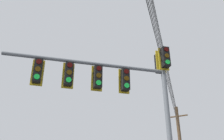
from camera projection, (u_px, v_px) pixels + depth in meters
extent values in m
cylinder|color=slate|center=(169.00, 132.00, 9.04)|extent=(0.20, 0.20, 6.61)
cylinder|color=slate|center=(89.00, 63.00, 9.32)|extent=(5.68, 3.23, 0.14)
cube|color=black|center=(165.00, 57.00, 10.05)|extent=(0.41, 0.41, 0.90)
cube|color=#B29319|center=(163.00, 59.00, 10.20)|extent=(0.40, 0.25, 1.04)
cylinder|color=#360503|center=(166.00, 49.00, 10.02)|extent=(0.19, 0.12, 0.20)
cylinder|color=#3C2703|center=(167.00, 56.00, 9.90)|extent=(0.19, 0.12, 0.20)
cylinder|color=green|center=(168.00, 62.00, 9.78)|extent=(0.19, 0.12, 0.20)
cube|color=black|center=(159.00, 63.00, 10.57)|extent=(0.41, 0.41, 0.90)
cube|color=#B29319|center=(161.00, 62.00, 10.42)|extent=(0.40, 0.25, 1.04)
cylinder|color=#360503|center=(157.00, 59.00, 10.84)|extent=(0.19, 0.12, 0.20)
cylinder|color=#3C2703|center=(158.00, 65.00, 10.72)|extent=(0.19, 0.12, 0.20)
cylinder|color=green|center=(158.00, 71.00, 10.59)|extent=(0.19, 0.12, 0.20)
cube|color=black|center=(125.00, 80.00, 9.44)|extent=(0.41, 0.41, 0.90)
cube|color=#B29319|center=(124.00, 81.00, 9.59)|extent=(0.40, 0.26, 1.04)
cylinder|color=#360503|center=(126.00, 71.00, 9.42)|extent=(0.19, 0.13, 0.20)
cylinder|color=#3C2703|center=(127.00, 78.00, 9.30)|extent=(0.19, 0.13, 0.20)
cylinder|color=green|center=(127.00, 85.00, 9.18)|extent=(0.19, 0.13, 0.20)
cube|color=black|center=(98.00, 77.00, 9.17)|extent=(0.41, 0.41, 0.90)
cube|color=#B29319|center=(97.00, 79.00, 9.32)|extent=(0.40, 0.26, 1.04)
cylinder|color=#360503|center=(99.00, 68.00, 9.16)|extent=(0.19, 0.13, 0.20)
cylinder|color=#3C2703|center=(99.00, 75.00, 9.03)|extent=(0.19, 0.13, 0.20)
cylinder|color=green|center=(99.00, 83.00, 8.91)|extent=(0.19, 0.13, 0.20)
cube|color=black|center=(69.00, 74.00, 8.91)|extent=(0.41, 0.41, 0.90)
cube|color=#B29319|center=(68.00, 76.00, 9.05)|extent=(0.40, 0.26, 1.04)
cylinder|color=#360503|center=(70.00, 65.00, 8.89)|extent=(0.19, 0.13, 0.20)
cylinder|color=#3C2703|center=(69.00, 72.00, 8.76)|extent=(0.19, 0.13, 0.20)
cylinder|color=green|center=(69.00, 80.00, 8.64)|extent=(0.19, 0.13, 0.20)
cube|color=black|center=(38.00, 71.00, 8.64)|extent=(0.41, 0.41, 0.90)
cube|color=#B29319|center=(38.00, 73.00, 8.79)|extent=(0.40, 0.26, 1.04)
cylinder|color=#360503|center=(39.00, 62.00, 8.62)|extent=(0.19, 0.13, 0.20)
cylinder|color=#3C2703|center=(38.00, 69.00, 8.49)|extent=(0.19, 0.13, 0.20)
cylinder|color=green|center=(37.00, 77.00, 8.37)|extent=(0.19, 0.13, 0.20)
cube|color=#4C3823|center=(177.00, 116.00, 23.98)|extent=(2.03, 0.87, 0.12)
cylinder|color=black|center=(158.00, 48.00, 8.90)|extent=(1.87, 33.48, 0.44)
cylinder|color=black|center=(158.00, 40.00, 9.04)|extent=(1.87, 33.48, 0.44)
cylinder|color=black|center=(157.00, 31.00, 9.21)|extent=(1.87, 33.48, 0.44)
cylinder|color=black|center=(156.00, 22.00, 9.38)|extent=(1.87, 33.48, 0.44)
cylinder|color=black|center=(155.00, 15.00, 9.53)|extent=(1.87, 33.48, 0.44)
cylinder|color=black|center=(155.00, 7.00, 9.69)|extent=(1.87, 33.48, 0.44)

